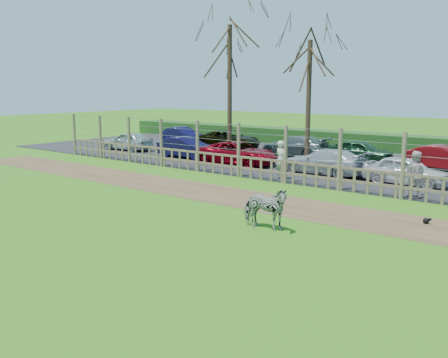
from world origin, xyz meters
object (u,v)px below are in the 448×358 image
Objects in this scene: crow at (426,221)px; car_7 at (183,135)px; car_4 at (406,171)px; visitor_b at (414,174)px; tree_mid at (309,72)px; car_2 at (237,153)px; car_0 at (128,141)px; car_9 at (294,146)px; visitor_a at (281,160)px; car_10 at (361,151)px; zebra at (265,208)px; car_8 at (229,139)px; tree_left at (230,59)px; car_3 at (324,162)px; car_11 at (443,158)px; car_1 at (186,147)px.

crow is 23.36m from car_7.
crow is at bearing -152.96° from car_4.
visitor_b is 6.88× the size of crow.
car_7 is (-20.51, 11.18, 0.54)m from crow.
car_2 is at bearing -135.21° from tree_mid.
car_0 and car_9 have the same top height.
car_10 is at bearing -76.73° from visitor_a.
zebra reaches higher than car_8.
tree_left is 8.62m from car_3.
car_9 is (-2.02, 2.14, -4.23)m from tree_mid.
car_10 is (-3.18, 14.21, -0.00)m from zebra.
visitor_a is at bearing 116.27° from car_4.
car_4 is 0.97× the size of car_11.
visitor_b is 19.38m from car_0.
visitor_b is 10.20m from car_2.
car_4 is at bearing -9.52° from tree_left.
car_2 is 5.04m from car_3.
car_0 is 6.67m from car_8.
car_8 is 13.72m from car_11.
tree_left is 2.24× the size of car_10.
zebra is at bearing -146.53° from car_2.
visitor_b reaches higher than car_9.
car_1 is at bearing 1.32° from visitor_a.
car_11 is (13.72, -0.43, 0.00)m from car_8.
crow is (1.53, -3.46, -0.80)m from visitor_b.
car_4 is 0.82× the size of car_8.
car_8 is (4.39, -0.11, 0.00)m from car_7.
car_0 is 0.82× the size of car_2.
car_1 and car_4 have the same top height.
tree_left is 4.67m from tree_mid.
car_10 reaches higher than crow.
car_8 is (-4.65, 5.32, 0.00)m from car_2.
car_2 is at bearing 122.53° from car_11.
car_11 is (-0.87, 7.17, -0.26)m from visitor_b.
car_3 is at bearing -122.42° from car_8.
car_10 is (8.59, 4.75, 0.00)m from car_1.
car_10 is at bearing -173.25° from car_3.
visitor_b is 0.47× the size of car_1.
visitor_a is at bearing -134.91° from car_8.
car_1 is at bearing 79.97° from car_2.
car_8 is (-9.69, 5.23, 0.00)m from car_3.
car_3 and car_8 have the same top height.
visitor_b reaches higher than car_0.
zebra is 14.57m from car_10.
car_11 is at bearing -106.48° from visitor_a.
car_4 is at bearing -115.96° from car_8.
car_2 is at bearing -10.28° from visitor_a.
visitor_a is 8.69m from car_11.
visitor_a reaches higher than car_0.
crow is at bearing -114.15° from car_1.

